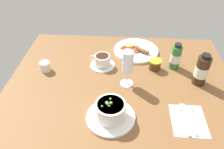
# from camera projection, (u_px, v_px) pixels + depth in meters

# --- Properties ---
(ground_plane) EXTENTS (1.10, 0.84, 0.03)m
(ground_plane) POSITION_uv_depth(u_px,v_px,m) (121.00, 82.00, 1.10)
(ground_plane) COLOR brown
(porridge_bowl) EXTENTS (0.20, 0.20, 0.09)m
(porridge_bowl) POSITION_uv_depth(u_px,v_px,m) (111.00, 112.00, 0.88)
(porridge_bowl) COLOR white
(porridge_bowl) RESTS_ON ground_plane
(cutlery_setting) EXTENTS (0.14, 0.17, 0.01)m
(cutlery_setting) POSITION_uv_depth(u_px,v_px,m) (189.00, 119.00, 0.90)
(cutlery_setting) COLOR white
(cutlery_setting) RESTS_ON ground_plane
(coffee_cup) EXTENTS (0.13, 0.13, 0.06)m
(coffee_cup) POSITION_uv_depth(u_px,v_px,m) (102.00, 61.00, 1.16)
(coffee_cup) COLOR white
(coffee_cup) RESTS_ON ground_plane
(creamer_jug) EXTENTS (0.06, 0.05, 0.06)m
(creamer_jug) POSITION_uv_depth(u_px,v_px,m) (45.00, 66.00, 1.13)
(creamer_jug) COLOR white
(creamer_jug) RESTS_ON ground_plane
(wine_glass) EXTENTS (0.06, 0.06, 0.18)m
(wine_glass) POSITION_uv_depth(u_px,v_px,m) (128.00, 63.00, 1.00)
(wine_glass) COLOR white
(wine_glass) RESTS_ON ground_plane
(jam_jar) EXTENTS (0.06, 0.06, 0.05)m
(jam_jar) POSITION_uv_depth(u_px,v_px,m) (155.00, 64.00, 1.14)
(jam_jar) COLOR #4A3016
(jam_jar) RESTS_ON ground_plane
(sauce_bottle_green) EXTENTS (0.05, 0.05, 0.14)m
(sauce_bottle_green) POSITION_uv_depth(u_px,v_px,m) (176.00, 57.00, 1.13)
(sauce_bottle_green) COLOR #337233
(sauce_bottle_green) RESTS_ON ground_plane
(sauce_bottle_brown) EXTENTS (0.06, 0.06, 0.16)m
(sauce_bottle_brown) POSITION_uv_depth(u_px,v_px,m) (202.00, 71.00, 1.03)
(sauce_bottle_brown) COLOR #382314
(sauce_bottle_brown) RESTS_ON ground_plane
(breakfast_plate) EXTENTS (0.26, 0.26, 0.04)m
(breakfast_plate) POSITION_uv_depth(u_px,v_px,m) (135.00, 50.00, 1.28)
(breakfast_plate) COLOR white
(breakfast_plate) RESTS_ON ground_plane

